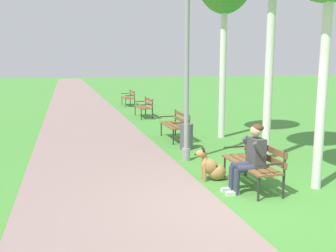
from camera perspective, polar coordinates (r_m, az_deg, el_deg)
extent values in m
plane|color=#478E38|center=(6.30, 11.55, -12.09)|extent=(120.00, 120.00, 0.00)
cube|color=gray|center=(29.28, -14.17, 4.87)|extent=(3.34, 60.00, 0.04)
cube|color=brown|center=(7.01, 11.37, -5.95)|extent=(0.14, 1.50, 0.04)
cube|color=brown|center=(7.09, 12.64, -5.82)|extent=(0.14, 1.50, 0.04)
cube|color=brown|center=(7.17, 13.88, -5.69)|extent=(0.14, 1.50, 0.04)
cube|color=brown|center=(7.19, 14.65, -4.54)|extent=(0.04, 1.50, 0.11)
cube|color=brown|center=(7.15, 14.72, -3.14)|extent=(0.04, 1.50, 0.11)
cylinder|color=#2D2B28|center=(7.66, 8.80, -6.29)|extent=(0.04, 0.04, 0.45)
cylinder|color=#2D2B28|center=(7.81, 12.06, -4.55)|extent=(0.04, 0.04, 0.85)
cube|color=#2D2B28|center=(7.64, 10.25, -3.23)|extent=(0.45, 0.04, 0.03)
cylinder|color=#2D2B28|center=(6.49, 13.90, -9.42)|extent=(0.04, 0.04, 0.45)
cylinder|color=#2D2B28|center=(6.67, 17.59, -7.26)|extent=(0.04, 0.04, 0.85)
cube|color=#2D2B28|center=(6.47, 15.60, -5.80)|extent=(0.45, 0.04, 0.03)
cube|color=brown|center=(11.20, -0.05, 0.08)|extent=(0.14, 1.50, 0.04)
cube|color=brown|center=(11.25, 0.81, 0.12)|extent=(0.14, 1.50, 0.04)
cube|color=brown|center=(11.30, 1.66, 0.16)|extent=(0.14, 1.50, 0.04)
cube|color=brown|center=(11.31, 2.17, 0.88)|extent=(0.04, 1.50, 0.11)
cube|color=brown|center=(11.28, 2.18, 1.78)|extent=(0.04, 1.50, 0.11)
cylinder|color=#2D2B28|center=(11.89, -1.06, -0.47)|extent=(0.04, 0.04, 0.45)
cylinder|color=#2D2B28|center=(11.98, 1.16, 0.58)|extent=(0.04, 0.04, 0.85)
cube|color=#2D2B28|center=(11.87, -0.13, 1.50)|extent=(0.45, 0.04, 0.03)
cylinder|color=#2D2B28|center=(10.58, 0.83, -1.73)|extent=(0.04, 0.04, 0.45)
cylinder|color=#2D2B28|center=(10.69, 3.30, -0.54)|extent=(0.04, 0.04, 0.85)
cube|color=#2D2B28|center=(10.57, 1.87, 0.48)|extent=(0.45, 0.04, 0.03)
cube|color=brown|center=(15.99, -4.59, 2.93)|extent=(0.14, 1.50, 0.04)
cube|color=brown|center=(16.02, -3.98, 2.95)|extent=(0.14, 1.50, 0.04)
cube|color=brown|center=(16.06, -3.36, 2.97)|extent=(0.14, 1.50, 0.04)
cube|color=brown|center=(16.07, -3.00, 3.48)|extent=(0.04, 1.50, 0.11)
cube|color=brown|center=(16.05, -3.01, 4.12)|extent=(0.04, 1.50, 0.11)
cylinder|color=#2D2B28|center=(16.68, -5.12, 2.42)|extent=(0.04, 0.04, 0.45)
cylinder|color=#2D2B28|center=(16.75, -3.52, 3.16)|extent=(0.04, 0.04, 0.85)
cube|color=#2D2B28|center=(16.68, -4.47, 3.83)|extent=(0.45, 0.04, 0.03)
cylinder|color=#2D2B28|center=(15.34, -4.17, 1.80)|extent=(0.04, 0.04, 0.45)
cylinder|color=#2D2B28|center=(15.42, -2.43, 2.61)|extent=(0.04, 0.04, 0.85)
cube|color=#2D2B28|center=(15.33, -3.46, 3.33)|extent=(0.45, 0.04, 0.03)
cube|color=brown|center=(20.56, -6.83, 4.39)|extent=(0.14, 1.50, 0.04)
cube|color=brown|center=(20.59, -6.35, 4.40)|extent=(0.14, 1.50, 0.04)
cube|color=brown|center=(20.62, -5.87, 4.42)|extent=(0.14, 1.50, 0.04)
cube|color=brown|center=(20.63, -5.59, 4.81)|extent=(0.04, 1.50, 0.11)
cube|color=brown|center=(20.61, -5.60, 5.31)|extent=(0.04, 1.50, 0.11)
cylinder|color=#2D2B28|center=(21.26, -7.18, 3.94)|extent=(0.04, 0.04, 0.45)
cylinder|color=#2D2B28|center=(21.32, -5.91, 4.52)|extent=(0.04, 0.04, 0.85)
cube|color=#2D2B28|center=(21.26, -6.67, 5.05)|extent=(0.45, 0.04, 0.03)
cylinder|color=#2D2B28|center=(19.90, -6.58, 3.57)|extent=(0.04, 0.04, 0.45)
cylinder|color=#2D2B28|center=(19.96, -5.23, 4.19)|extent=(0.04, 0.04, 0.85)
cube|color=#2D2B28|center=(19.90, -6.03, 4.75)|extent=(0.45, 0.04, 0.03)
cylinder|color=#33384C|center=(6.90, 11.51, -6.04)|extent=(0.42, 0.14, 0.14)
cylinder|color=#33384C|center=(6.88, 9.87, -8.09)|extent=(0.11, 0.11, 0.47)
cube|color=silver|center=(6.91, 9.22, -9.74)|extent=(0.24, 0.09, 0.07)
cylinder|color=#33384C|center=(6.73, 12.29, -6.47)|extent=(0.42, 0.14, 0.14)
cylinder|color=#33384C|center=(6.71, 10.61, -8.57)|extent=(0.11, 0.11, 0.47)
cube|color=silver|center=(6.74, 9.94, -10.26)|extent=(0.24, 0.09, 0.07)
cube|color=#3F3F42|center=(6.85, 13.53, -3.99)|extent=(0.22, 0.36, 0.52)
cylinder|color=#3F3F42|center=(6.97, 12.34, -2.86)|extent=(0.25, 0.09, 0.30)
cylinder|color=#3F3F42|center=(6.63, 13.95, -3.57)|extent=(0.25, 0.09, 0.30)
sphere|color=tan|center=(6.76, 13.52, -0.70)|extent=(0.21, 0.21, 0.21)
ellipsoid|color=#472D19|center=(6.76, 13.76, -0.27)|extent=(0.22, 0.23, 0.14)
ellipsoid|color=#B27F47|center=(7.49, 7.64, -7.14)|extent=(0.38, 0.31, 0.32)
ellipsoid|color=#B27F47|center=(7.41, 6.55, -6.29)|extent=(0.52, 0.26, 0.48)
ellipsoid|color=black|center=(7.42, 6.93, -5.99)|extent=(0.37, 0.22, 0.27)
cylinder|color=#B27F47|center=(7.46, 5.44, -6.94)|extent=(0.06, 0.06, 0.38)
cylinder|color=#B27F47|center=(7.35, 5.71, -7.20)|extent=(0.06, 0.06, 0.38)
cylinder|color=#B27F47|center=(7.34, 5.75, -5.26)|extent=(0.12, 0.18, 0.19)
ellipsoid|color=#B27F47|center=(7.29, 5.17, -4.31)|extent=(0.23, 0.16, 0.16)
cone|color=black|center=(7.26, 4.41, -4.43)|extent=(0.11, 0.10, 0.09)
cone|color=black|center=(7.32, 5.38, -3.45)|extent=(0.06, 0.06, 0.09)
cone|color=black|center=(7.23, 5.58, -3.61)|extent=(0.06, 0.06, 0.09)
cylinder|color=#B27F47|center=(7.60, 9.06, -8.00)|extent=(0.28, 0.07, 0.04)
cylinder|color=gray|center=(8.90, 2.82, -4.42)|extent=(0.20, 0.20, 0.30)
cylinder|color=gray|center=(8.64, 2.92, 7.21)|extent=(0.11, 0.11, 3.89)
cylinder|color=silver|center=(7.19, 22.92, 5.69)|extent=(0.17, 0.17, 3.82)
cylinder|color=silver|center=(9.06, 15.47, 8.73)|extent=(0.20, 0.20, 4.44)
cylinder|color=silver|center=(11.61, 8.53, 8.89)|extent=(0.20, 0.20, 4.36)
cylinder|color=#515156|center=(10.04, 2.88, -1.63)|extent=(0.36, 0.36, 0.70)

